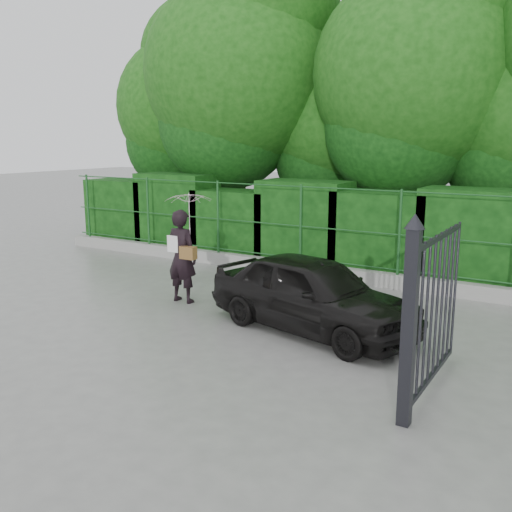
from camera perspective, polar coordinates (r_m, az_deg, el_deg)
The scene contains 8 objects.
ground at distance 9.89m, azimuth -9.75°, elevation -6.85°, with size 80.00×80.00×0.00m, color gray.
kerb at distance 13.43m, azimuth 2.89°, elevation -1.09°, with size 14.00×0.25×0.30m, color #9E9E99.
fence at distance 13.14m, azimuth 3.79°, elevation 3.27°, with size 14.13×0.06×1.80m.
hedge at distance 14.17m, azimuth 4.73°, elevation 3.01°, with size 14.20×1.20×2.15m.
trees at distance 15.69m, azimuth 12.84°, elevation 16.90°, with size 17.10×6.15×8.08m.
gate at distance 6.79m, azimuth 16.23°, elevation -5.31°, with size 0.22×2.33×2.36m.
woman at distance 10.90m, azimuth -7.05°, elevation 2.31°, with size 0.92×0.90×2.13m.
car at distance 9.38m, azimuth 5.67°, elevation -3.73°, with size 1.49×3.71×1.26m, color black.
Camera 1 is at (6.23, -7.03, 3.12)m, focal length 40.00 mm.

